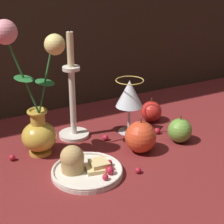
% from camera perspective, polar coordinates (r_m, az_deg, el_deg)
% --- Properties ---
extents(ground_plane, '(2.40, 2.40, 0.00)m').
position_cam_1_polar(ground_plane, '(0.99, -2.80, -6.34)').
color(ground_plane, maroon).
rests_on(ground_plane, ground).
extents(vase, '(0.17, 0.09, 0.36)m').
position_cam_1_polar(vase, '(0.95, -11.51, 0.46)').
color(vase, gold).
rests_on(vase, ground_plane).
extents(plate_with_pastries, '(0.17, 0.17, 0.07)m').
position_cam_1_polar(plate_with_pastries, '(0.90, -4.48, -8.35)').
color(plate_with_pastries, silver).
rests_on(plate_with_pastries, ground_plane).
extents(wine_glass, '(0.08, 0.08, 0.16)m').
position_cam_1_polar(wine_glass, '(1.07, 2.67, 2.56)').
color(wine_glass, silver).
rests_on(wine_glass, ground_plane).
extents(candlestick, '(0.09, 0.09, 0.31)m').
position_cam_1_polar(candlestick, '(1.05, -6.01, 1.31)').
color(candlestick, silver).
rests_on(candlestick, ground_plane).
extents(apple_beside_vase, '(0.08, 0.08, 0.10)m').
position_cam_1_polar(apple_beside_vase, '(0.99, 4.36, -3.81)').
color(apple_beside_vase, '#D14223').
rests_on(apple_beside_vase, ground_plane).
extents(apple_near_glass, '(0.07, 0.07, 0.08)m').
position_cam_1_polar(apple_near_glass, '(1.06, 10.29, -2.78)').
color(apple_near_glass, '#669938').
rests_on(apple_near_glass, ground_plane).
extents(apple_at_table_edge, '(0.07, 0.07, 0.08)m').
position_cam_1_polar(apple_at_table_edge, '(1.17, 6.00, 0.08)').
color(apple_at_table_edge, red).
rests_on(apple_at_table_edge, ground_plane).
extents(berry_near_plate, '(0.02, 0.02, 0.02)m').
position_cam_1_polar(berry_near_plate, '(1.05, -1.00, -3.94)').
color(berry_near_plate, '#AD192D').
rests_on(berry_near_plate, ground_plane).
extents(berry_front_center, '(0.02, 0.02, 0.02)m').
position_cam_1_polar(berry_front_center, '(1.10, 6.90, -2.88)').
color(berry_front_center, '#AD192D').
rests_on(berry_front_center, ground_plane).
extents(berry_by_glass_stem, '(0.02, 0.02, 0.02)m').
position_cam_1_polar(berry_by_glass_stem, '(0.99, -14.97, -6.74)').
color(berry_by_glass_stem, '#AD192D').
rests_on(berry_by_glass_stem, ground_plane).
extents(berry_under_candlestick, '(0.01, 0.01, 0.01)m').
position_cam_1_polar(berry_under_candlestick, '(0.91, 4.00, -8.88)').
color(berry_under_candlestick, '#AD192D').
rests_on(berry_under_candlestick, ground_plane).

